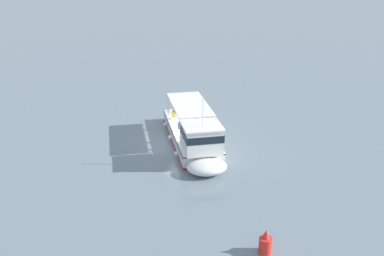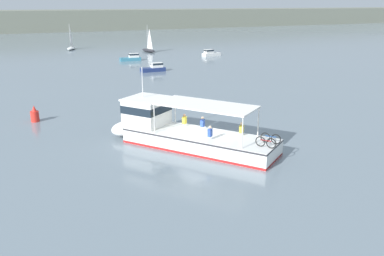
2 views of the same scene
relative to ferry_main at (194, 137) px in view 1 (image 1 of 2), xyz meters
The scene contains 3 objects.
ground_plane 1.67m from the ferry_main, 12.98° to the right, with size 400.00×400.00×0.00m, color slate.
ferry_main is the anchor object (origin of this frame).
channel_buoy 13.82m from the ferry_main, 128.79° to the left, with size 0.70×0.70×1.40m.
Camera 1 is at (-13.64, 29.17, 14.16)m, focal length 39.13 mm.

